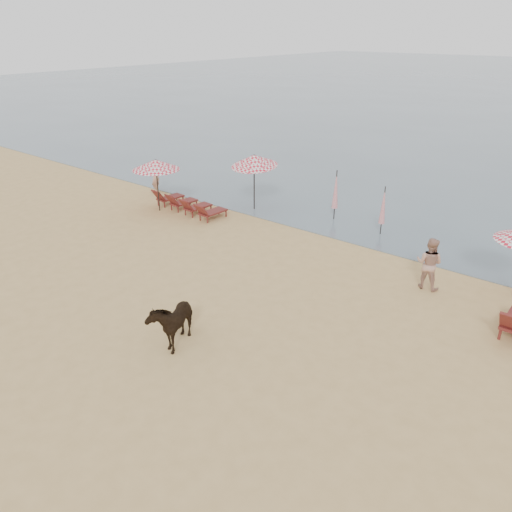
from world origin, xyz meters
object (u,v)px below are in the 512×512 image
(umbrella_open_left_b, at_px, (254,160))
(cow, at_px, (172,320))
(umbrella_closed_left, at_px, (336,190))
(umbrella_closed_right, at_px, (383,205))
(beachgoer_left, at_px, (155,178))
(umbrella_open_left_a, at_px, (156,165))
(beachgoer_right_a, at_px, (429,263))
(lounger_cluster_left, at_px, (187,204))

(umbrella_open_left_b, bearing_deg, cow, -73.15)
(umbrella_closed_left, bearing_deg, umbrella_closed_right, -8.08)
(umbrella_open_left_b, height_order, beachgoer_left, umbrella_open_left_b)
(umbrella_open_left_a, relative_size, umbrella_open_left_b, 0.90)
(beachgoer_right_a, bearing_deg, umbrella_closed_right, -47.66)
(lounger_cluster_left, relative_size, beachgoer_right_a, 2.12)
(lounger_cluster_left, height_order, umbrella_closed_right, umbrella_closed_right)
(lounger_cluster_left, distance_m, cow, 10.07)
(umbrella_closed_right, bearing_deg, lounger_cluster_left, -159.89)
(lounger_cluster_left, relative_size, umbrella_open_left_a, 1.53)
(umbrella_closed_left, bearing_deg, beachgoer_left, -166.20)
(lounger_cluster_left, bearing_deg, beachgoer_right_a, 2.71)
(beachgoer_right_a, bearing_deg, umbrella_open_left_b, -16.90)
(umbrella_open_left_a, height_order, umbrella_closed_right, umbrella_open_left_a)
(lounger_cluster_left, height_order, umbrella_closed_left, umbrella_closed_left)
(umbrella_open_left_a, bearing_deg, umbrella_closed_left, 22.79)
(umbrella_open_left_a, distance_m, umbrella_closed_left, 7.78)
(umbrella_open_left_b, xyz_separation_m, beachgoer_left, (-5.35, -1.06, -1.48))
(umbrella_closed_left, distance_m, beachgoer_left, 9.11)
(umbrella_closed_right, distance_m, beachgoer_left, 11.29)
(cow, relative_size, beachgoer_right_a, 0.94)
(umbrella_closed_left, relative_size, umbrella_closed_right, 1.09)
(umbrella_closed_left, height_order, umbrella_closed_right, umbrella_closed_left)
(lounger_cluster_left, bearing_deg, umbrella_closed_right, 24.34)
(umbrella_open_left_a, xyz_separation_m, umbrella_open_left_b, (3.24, 2.75, 0.15))
(umbrella_open_left_b, distance_m, umbrella_closed_left, 3.76)
(umbrella_closed_right, distance_m, cow, 10.25)
(umbrella_closed_right, distance_m, beachgoer_right_a, 4.44)
(umbrella_open_left_a, relative_size, beachgoer_left, 1.54)
(beachgoer_right_a, bearing_deg, lounger_cluster_left, -3.28)
(lounger_cluster_left, distance_m, umbrella_closed_left, 6.50)
(umbrella_open_left_a, bearing_deg, umbrella_open_left_b, 33.23)
(umbrella_open_left_a, relative_size, umbrella_closed_left, 1.08)
(beachgoer_left, xyz_separation_m, beachgoer_right_a, (14.21, -1.34, 0.09))
(umbrella_open_left_a, bearing_deg, lounger_cluster_left, 22.28)
(umbrella_closed_left, height_order, cow, umbrella_closed_left)
(lounger_cluster_left, xyz_separation_m, umbrella_closed_right, (7.88, 2.89, 0.84))
(umbrella_closed_left, height_order, beachgoer_left, umbrella_closed_left)
(lounger_cluster_left, distance_m, beachgoer_right_a, 10.97)
(umbrella_open_left_b, bearing_deg, umbrella_closed_right, -2.61)
(beachgoer_left, bearing_deg, umbrella_open_left_a, 155.14)
(umbrella_open_left_a, distance_m, beachgoer_right_a, 12.17)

